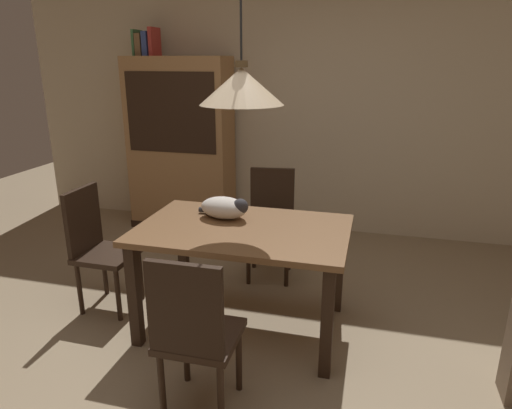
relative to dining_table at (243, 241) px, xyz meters
The scene contains 13 objects.
ground 0.82m from the dining_table, 82.86° to the right, with size 10.00×10.00×0.00m, color #998466.
back_wall 2.30m from the dining_table, 88.34° to the left, with size 6.40×0.10×2.90m, color beige.
dining_table is the anchor object (origin of this frame).
chair_left_side 1.14m from the dining_table, behind, with size 0.40×0.40×0.93m.
chair_far_back 0.89m from the dining_table, 90.61° to the left, with size 0.44×0.44×0.93m.
chair_near_front 0.89m from the dining_table, 89.95° to the right, with size 0.40×0.40×0.93m.
cat_sleeping 0.29m from the dining_table, 139.56° to the left, with size 0.39×0.27×0.16m.
pendant_lamp 1.01m from the dining_table, 91.79° to the left, with size 0.52×0.52×1.30m.
hutch_bookcase 2.21m from the dining_table, 124.20° to the left, with size 1.12×0.45×1.85m.
book_green_slim 2.81m from the dining_table, 132.57° to the left, with size 0.03×0.20×0.26m, color #427A4C.
book_brown_thick 2.76m from the dining_table, 131.51° to the left, with size 0.06×0.24×0.22m, color brown.
book_blue_wide 2.73m from the dining_table, 130.16° to the left, with size 0.06×0.24×0.24m, color #384C93.
book_red_tall 2.70m from the dining_table, 128.98° to the left, with size 0.04×0.22×0.28m, color #B73833.
Camera 1 is at (0.74, -2.22, 1.82)m, focal length 31.84 mm.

